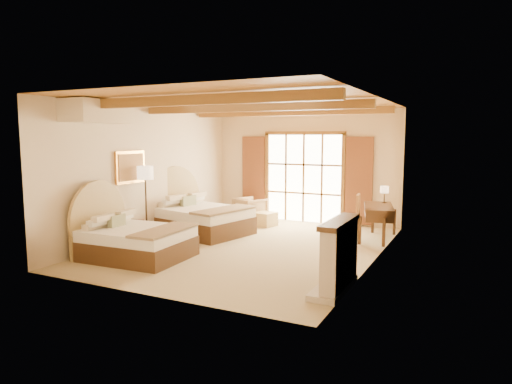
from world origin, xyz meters
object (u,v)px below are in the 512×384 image
Objects in this scene: nightstand at (130,233)px; desk at (378,221)px; bed_near at (130,237)px; bed_far at (197,216)px; armchair at (250,210)px.

desk reaches higher than nightstand.
bed_near reaches higher than desk.
bed_near is 0.83× the size of bed_far.
desk is at bearing 29.27° from bed_far.
nightstand is 0.35× the size of desk.
bed_far is at bearing 58.34° from nightstand.
armchair is (0.45, 4.54, -0.05)m from bed_near.
bed_far is 4.43× the size of nightstand.
bed_far reaches higher than nightstand.
bed_far is (-0.09, 2.59, 0.03)m from bed_near.
bed_far reaches higher than armchair.
bed_near is 2.59m from bed_far.
desk is at bearing 40.15° from bed_near.
bed_near is at bearing -75.50° from bed_far.
nightstand is at bearing -94.48° from bed_far.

